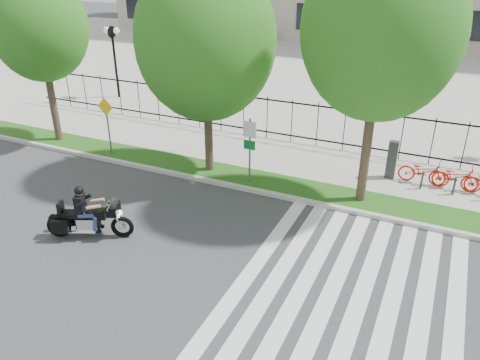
% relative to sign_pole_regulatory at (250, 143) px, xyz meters
% --- Properties ---
extents(ground, '(120.00, 120.00, 0.00)m').
position_rel_sign_pole_regulatory_xyz_m(ground, '(0.04, -4.58, -1.74)').
color(ground, '#343436').
rests_on(ground, ground).
extents(curb, '(60.00, 0.20, 0.15)m').
position_rel_sign_pole_regulatory_xyz_m(curb, '(0.04, -0.48, -1.66)').
color(curb, '#B1ADA7').
rests_on(curb, ground).
extents(grass_verge, '(60.00, 1.50, 0.15)m').
position_rel_sign_pole_regulatory_xyz_m(grass_verge, '(0.04, 0.37, -1.66)').
color(grass_verge, '#204B12').
rests_on(grass_verge, ground).
extents(sidewalk, '(60.00, 3.50, 0.15)m').
position_rel_sign_pole_regulatory_xyz_m(sidewalk, '(0.04, 2.87, -1.66)').
color(sidewalk, '#9B9791').
rests_on(sidewalk, ground).
extents(plaza, '(80.00, 34.00, 0.10)m').
position_rel_sign_pole_regulatory_xyz_m(plaza, '(0.04, 20.42, -1.69)').
color(plaza, '#9B9791').
rests_on(plaza, ground).
extents(crosswalk_stripes, '(5.70, 8.00, 0.01)m').
position_rel_sign_pole_regulatory_xyz_m(crosswalk_stripes, '(4.87, -4.58, -1.73)').
color(crosswalk_stripes, silver).
rests_on(crosswalk_stripes, ground).
extents(iron_fence, '(30.00, 0.06, 2.00)m').
position_rel_sign_pole_regulatory_xyz_m(iron_fence, '(0.04, 4.62, -0.59)').
color(iron_fence, black).
rests_on(iron_fence, sidewalk).
extents(lamp_post_left, '(1.06, 0.70, 4.25)m').
position_rel_sign_pole_regulatory_xyz_m(lamp_post_left, '(-11.96, 7.42, 1.47)').
color(lamp_post_left, black).
rests_on(lamp_post_left, ground).
extents(street_tree_0, '(4.06, 4.06, 7.40)m').
position_rel_sign_pole_regulatory_xyz_m(street_tree_0, '(-9.90, 0.37, 3.46)').
color(street_tree_0, '#3D2B21').
rests_on(street_tree_0, grass_verge).
extents(street_tree_1, '(5.11, 5.11, 8.00)m').
position_rel_sign_pole_regulatory_xyz_m(street_tree_1, '(-1.91, 0.37, 3.47)').
color(street_tree_1, '#3D2B21').
rests_on(street_tree_1, grass_verge).
extents(street_tree_2, '(4.90, 4.90, 8.59)m').
position_rel_sign_pole_regulatory_xyz_m(street_tree_2, '(4.13, 0.37, 4.18)').
color(street_tree_2, '#3D2B21').
rests_on(street_tree_2, grass_verge).
extents(sign_pole_regulatory, '(0.50, 0.09, 2.50)m').
position_rel_sign_pole_regulatory_xyz_m(sign_pole_regulatory, '(0.00, 0.00, 0.00)').
color(sign_pole_regulatory, '#59595B').
rests_on(sign_pole_regulatory, grass_verge).
extents(sign_pole_warning, '(0.78, 0.09, 2.49)m').
position_rel_sign_pole_regulatory_xyz_m(sign_pole_warning, '(-6.56, 0.00, 0.00)').
color(sign_pole_warning, '#59595B').
rests_on(sign_pole_warning, grass_verge).
extents(motorcycle_rider, '(2.55, 1.44, 2.10)m').
position_rel_sign_pole_regulatory_xyz_m(motorcycle_rider, '(-3.03, -5.37, -1.04)').
color(motorcycle_rider, black).
rests_on(motorcycle_rider, ground).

